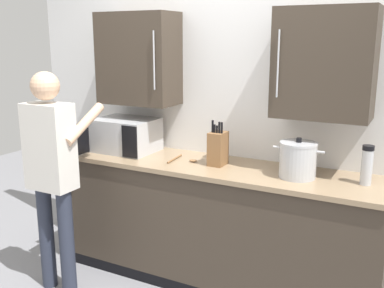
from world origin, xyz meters
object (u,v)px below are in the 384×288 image
(knife_block, at_px, (218,148))
(thermos_flask, at_px, (367,165))
(stock_pot, at_px, (298,160))
(microwave_oven, at_px, (123,135))
(wooden_spoon, at_px, (183,160))
(person_figure, at_px, (51,165))

(knife_block, bearing_deg, thermos_flask, 1.32)
(stock_pot, bearing_deg, knife_block, 177.23)
(microwave_oven, bearing_deg, wooden_spoon, -3.99)
(microwave_oven, height_order, knife_block, knife_block)
(wooden_spoon, bearing_deg, knife_block, 4.29)
(knife_block, distance_m, person_figure, 1.21)
(thermos_flask, height_order, person_figure, person_figure)
(person_figure, bearing_deg, microwave_oven, 78.49)
(stock_pot, xyz_separation_m, knife_block, (-0.60, 0.03, 0.00))
(knife_block, bearing_deg, stock_pot, -2.77)
(person_figure, bearing_deg, knife_block, 32.79)
(thermos_flask, bearing_deg, knife_block, -178.68)
(wooden_spoon, relative_size, person_figure, 0.15)
(thermos_flask, relative_size, stock_pot, 0.75)
(microwave_oven, distance_m, person_figure, 0.69)
(wooden_spoon, height_order, knife_block, knife_block)
(thermos_flask, relative_size, person_figure, 0.16)
(thermos_flask, height_order, knife_block, knife_block)
(microwave_oven, relative_size, wooden_spoon, 2.92)
(stock_pot, height_order, knife_block, knife_block)
(microwave_oven, distance_m, thermos_flask, 1.90)
(thermos_flask, bearing_deg, stock_pot, -172.96)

